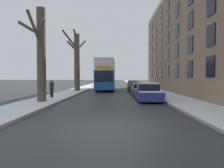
% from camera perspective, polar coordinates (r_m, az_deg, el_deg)
% --- Properties ---
extents(ground_plane, '(320.00, 320.00, 0.00)m').
position_cam_1_polar(ground_plane, '(8.56, -1.23, -11.28)').
color(ground_plane, '#303335').
extents(sidewalk_left, '(2.91, 130.00, 0.16)m').
position_cam_1_polar(sidewalk_left, '(61.63, -4.10, 0.02)').
color(sidewalk_left, gray).
rests_on(sidewalk_left, ground).
extents(sidewalk_right, '(2.91, 130.00, 0.16)m').
position_cam_1_polar(sidewalk_right, '(61.57, 6.00, 0.01)').
color(sidewalk_right, gray).
rests_on(sidewalk_right, ground).
extents(terrace_facade_right, '(9.10, 38.81, 13.38)m').
position_cam_1_polar(terrace_facade_right, '(28.59, 24.40, 11.18)').
color(terrace_facade_right, '#8C7056').
rests_on(terrace_facade_right, ground).
extents(bare_tree_left_0, '(2.46, 1.79, 7.02)m').
position_cam_1_polar(bare_tree_left_0, '(16.97, -18.11, 7.64)').
color(bare_tree_left_0, '#4C4238').
rests_on(bare_tree_left_0, ground).
extents(bare_tree_left_1, '(2.92, 2.97, 8.32)m').
position_cam_1_polar(bare_tree_left_1, '(30.09, -9.22, 6.14)').
color(bare_tree_left_1, '#4C4238').
rests_on(bare_tree_left_1, ground).
extents(double_decker_bus, '(2.57, 10.74, 4.42)m').
position_cam_1_polar(double_decker_bus, '(32.49, -1.59, 2.74)').
color(double_decker_bus, '#194C99').
rests_on(double_decker_bus, ground).
extents(parked_car_0, '(1.84, 4.52, 1.48)m').
position_cam_1_polar(parked_car_0, '(18.03, 9.33, -2.26)').
color(parked_car_0, navy).
rests_on(parked_car_0, ground).
extents(parked_car_1, '(1.85, 4.50, 1.29)m').
position_cam_1_polar(parked_car_1, '(23.43, 7.47, -1.51)').
color(parked_car_1, '#474C56').
rests_on(parked_car_1, ground).
extents(parked_car_2, '(1.74, 4.57, 1.35)m').
position_cam_1_polar(parked_car_2, '(29.11, 6.26, -0.83)').
color(parked_car_2, black).
rests_on(parked_car_2, ground).
extents(parked_car_3, '(1.69, 4.28, 1.43)m').
position_cam_1_polar(parked_car_3, '(35.15, 5.40, -0.34)').
color(parked_car_3, '#474C56').
rests_on(parked_car_3, ground).
extents(oncoming_van, '(2.01, 5.64, 2.29)m').
position_cam_1_polar(oncoming_van, '(52.40, -1.13, 0.99)').
color(oncoming_van, white).
rests_on(oncoming_van, ground).
extents(pedestrian_left_sidewalk, '(0.37, 0.37, 1.72)m').
position_cam_1_polar(pedestrian_left_sidewalk, '(20.28, -15.49, -1.10)').
color(pedestrian_left_sidewalk, black).
rests_on(pedestrian_left_sidewalk, ground).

